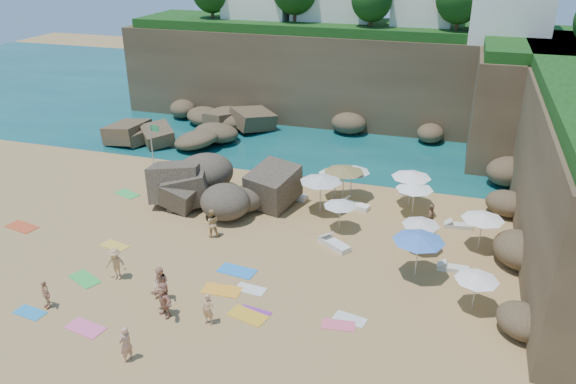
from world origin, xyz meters
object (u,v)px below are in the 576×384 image
(person_stand_3, at_px, (430,219))
(person_stand_4, at_px, (423,232))
(rock_outcrop, at_px, (226,201))
(person_stand_5, at_px, (212,174))
(parasol_0, at_px, (336,171))
(parasol_2, at_px, (321,179))
(person_stand_1, at_px, (212,223))
(lounger_0, at_px, (293,196))
(flag_pole, at_px, (153,143))
(parasol_1, at_px, (352,169))
(person_stand_6, at_px, (126,344))
(person_stand_2, at_px, (285,177))

(person_stand_3, xyz_separation_m, person_stand_4, (-0.28, -1.71, -0.03))
(rock_outcrop, bearing_deg, person_stand_5, 132.47)
(parasol_0, distance_m, parasol_2, 2.26)
(person_stand_1, relative_size, person_stand_5, 1.08)
(rock_outcrop, distance_m, parasol_0, 7.42)
(rock_outcrop, relative_size, parasol_0, 3.13)
(lounger_0, bearing_deg, parasol_0, 26.74)
(person_stand_3, bearing_deg, rock_outcrop, 88.00)
(flag_pole, relative_size, parasol_1, 1.70)
(lounger_0, height_order, person_stand_4, person_stand_4)
(flag_pole, relative_size, person_stand_5, 2.48)
(rock_outcrop, distance_m, person_stand_1, 4.87)
(person_stand_6, bearing_deg, rock_outcrop, -156.14)
(person_stand_1, relative_size, person_stand_2, 0.93)
(parasol_2, distance_m, person_stand_6, 16.10)
(parasol_2, xyz_separation_m, person_stand_5, (-8.18, 1.77, -1.46))
(lounger_0, height_order, person_stand_3, person_stand_3)
(flag_pole, relative_size, person_stand_6, 2.40)
(person_stand_3, bearing_deg, person_stand_5, 80.39)
(person_stand_1, bearing_deg, flag_pole, -68.01)
(parasol_1, distance_m, person_stand_1, 10.07)
(flag_pole, xyz_separation_m, person_stand_1, (7.55, -6.90, -1.68))
(person_stand_3, xyz_separation_m, person_stand_6, (-10.85, -14.76, -0.08))
(parasol_0, bearing_deg, person_stand_6, -104.32)
(rock_outcrop, relative_size, person_stand_6, 4.20)
(parasol_2, height_order, person_stand_6, parasol_2)
(parasol_1, distance_m, lounger_0, 4.25)
(rock_outcrop, relative_size, person_stand_1, 4.03)
(person_stand_5, relative_size, person_stand_6, 0.97)
(person_stand_3, relative_size, person_stand_6, 1.09)
(person_stand_2, relative_size, person_stand_6, 1.12)
(person_stand_3, bearing_deg, flag_pole, 82.04)
(parasol_1, relative_size, person_stand_2, 1.26)
(lounger_0, distance_m, person_stand_4, 9.54)
(parasol_2, xyz_separation_m, person_stand_6, (-4.09, -15.50, -1.44))
(person_stand_2, bearing_deg, parasol_0, -149.65)
(lounger_0, height_order, person_stand_1, person_stand_1)
(person_stand_2, xyz_separation_m, person_stand_5, (-5.10, -0.75, -0.13))
(parasol_0, bearing_deg, person_stand_5, -177.13)
(parasol_1, relative_size, person_stand_5, 1.46)
(person_stand_1, xyz_separation_m, person_stand_6, (1.03, -10.55, -0.04))
(person_stand_4, height_order, person_stand_5, person_stand_4)
(person_stand_1, distance_m, person_stand_2, 7.74)
(rock_outcrop, relative_size, person_stand_5, 4.33)
(parasol_2, relative_size, person_stand_1, 1.51)
(flag_pole, height_order, parasol_0, flag_pole)
(parasol_0, bearing_deg, flag_pole, -178.91)
(parasol_0, distance_m, person_stand_6, 18.30)
(person_stand_1, bearing_deg, rock_outcrop, -101.50)
(person_stand_5, xyz_separation_m, person_stand_6, (4.09, -17.27, 0.03))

